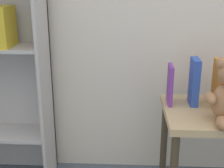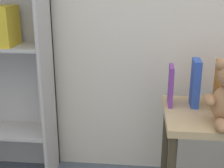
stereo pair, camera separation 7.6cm
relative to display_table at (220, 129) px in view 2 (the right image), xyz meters
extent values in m
cube|color=#BCB7B2|center=(-0.95, 0.20, 0.36)|extent=(0.02, 0.26, 1.66)
cube|color=#BCB7B2|center=(-1.23, 0.32, 0.36)|extent=(0.58, 0.02, 1.66)
cube|color=#BCB7B2|center=(-1.23, 0.20, -0.17)|extent=(0.54, 0.24, 0.02)
cube|color=gold|center=(-1.16, 0.18, 0.48)|extent=(0.10, 0.18, 0.22)
cube|color=tan|center=(0.00, 0.00, 0.07)|extent=(0.57, 0.46, 0.04)
cylinder|color=#453A29|center=(-0.25, 0.20, -0.20)|extent=(0.04, 0.04, 0.52)
sphere|color=#A8754C|center=(-0.06, -0.12, 0.37)|extent=(0.05, 0.05, 0.05)
ellipsoid|color=#A8754C|center=(-0.10, -0.13, 0.21)|extent=(0.05, 0.10, 0.05)
ellipsoid|color=#A8754C|center=(-0.05, -0.21, 0.12)|extent=(0.06, 0.11, 0.06)
cube|color=purple|center=(-0.25, 0.09, 0.20)|extent=(0.02, 0.12, 0.21)
cube|color=#2D51B7|center=(-0.13, 0.09, 0.21)|extent=(0.04, 0.12, 0.25)
cube|color=orange|center=(0.00, 0.07, 0.21)|extent=(0.04, 0.15, 0.24)
camera|label=1|loc=(-0.48, -1.49, 0.72)|focal=50.00mm
camera|label=2|loc=(-0.40, -1.48, 0.72)|focal=50.00mm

